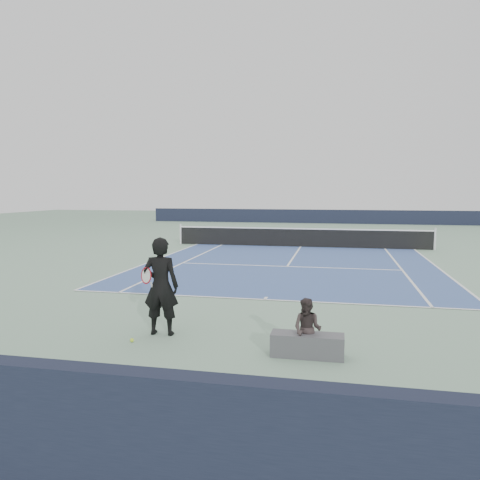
% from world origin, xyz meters
% --- Properties ---
extents(ground, '(80.00, 80.00, 0.00)m').
position_xyz_m(ground, '(0.00, 0.00, 0.00)').
color(ground, gray).
extents(court_surface, '(10.97, 23.77, 0.01)m').
position_xyz_m(court_surface, '(0.00, 0.00, 0.01)').
color(court_surface, '#3C558E').
rests_on(court_surface, ground).
extents(tennis_net, '(12.90, 0.10, 1.07)m').
position_xyz_m(tennis_net, '(0.00, 0.00, 0.50)').
color(tennis_net, silver).
rests_on(tennis_net, ground).
extents(windscreen_far, '(30.00, 0.25, 1.20)m').
position_xyz_m(windscreen_far, '(0.00, 17.88, 0.60)').
color(windscreen_far, black).
rests_on(windscreen_far, ground).
extents(windscreen_near, '(30.00, 0.25, 1.20)m').
position_xyz_m(windscreen_near, '(0.00, -19.88, 0.60)').
color(windscreen_near, black).
rests_on(windscreen_near, ground).
extents(tennis_player, '(0.83, 0.57, 1.94)m').
position_xyz_m(tennis_player, '(-1.56, -15.18, 0.97)').
color(tennis_player, black).
rests_on(tennis_player, ground).
extents(tennis_ball, '(0.07, 0.07, 0.07)m').
position_xyz_m(tennis_ball, '(-1.93, -15.76, 0.04)').
color(tennis_ball, '#BBDC2D').
rests_on(tennis_ball, ground).
extents(spectator_bench, '(1.30, 0.77, 1.06)m').
position_xyz_m(spectator_bench, '(1.35, -15.86, 0.35)').
color(spectator_bench, '#4C4C50').
rests_on(spectator_bench, ground).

